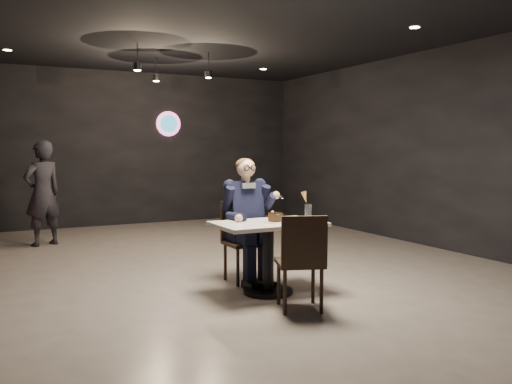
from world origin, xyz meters
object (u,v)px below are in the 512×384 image
main_table (268,258)px  seated_man (245,219)px  chair_far (245,242)px  sundae_glass (308,212)px  passerby (43,193)px  chair_near (300,261)px

main_table → seated_man: size_ratio=0.76×
main_table → chair_far: 0.56m
seated_man → sundae_glass: (0.46, -0.60, 0.12)m
chair_far → sundae_glass: same height
main_table → sundae_glass: bearing=-5.7°
main_table → passerby: size_ratio=0.68×
chair_far → sundae_glass: bearing=-52.3°
chair_near → sundae_glass: 0.83m
seated_man → sundae_glass: bearing=-52.3°
chair_far → chair_near: same height
sundae_glass → chair_far: bearing=127.7°
seated_man → chair_far: bearing=0.0°
main_table → sundae_glass: sundae_glass is taller
main_table → chair_far: (0.00, 0.55, 0.09)m
chair_near → sundae_glass: same height
passerby → seated_man: bearing=93.6°
main_table → chair_near: bearing=-90.0°
main_table → chair_far: bearing=90.0°
sundae_glass → passerby: (-2.25, 4.08, -0.02)m
chair_near → passerby: 5.00m
main_table → sundae_glass: 0.65m
chair_near → seated_man: (0.00, 1.18, 0.26)m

